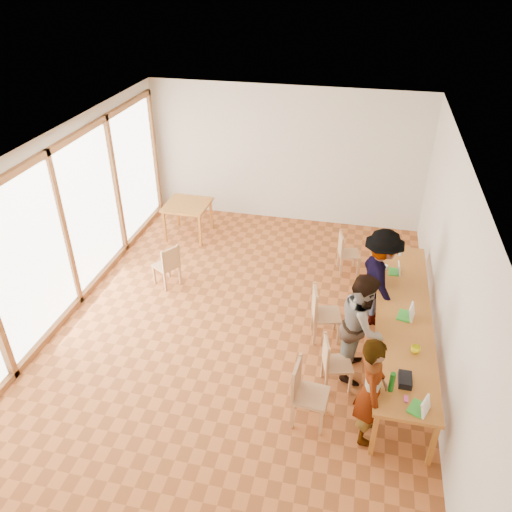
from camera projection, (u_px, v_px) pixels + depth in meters
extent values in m
plane|color=#AC5A29|center=(242.00, 325.00, 8.27)|extent=(8.00, 8.00, 0.00)
cube|color=beige|center=(286.00, 156.00, 10.80)|extent=(6.00, 0.10, 3.00)
cube|color=beige|center=(122.00, 486.00, 4.16)|extent=(6.00, 0.10, 3.00)
cube|color=beige|center=(449.00, 272.00, 6.92)|extent=(0.10, 8.00, 3.00)
cube|color=white|center=(62.00, 227.00, 8.04)|extent=(0.10, 8.00, 3.00)
cube|color=white|center=(238.00, 150.00, 6.68)|extent=(6.00, 8.00, 0.04)
cube|color=#B07027|center=(404.00, 315.00, 7.34)|extent=(0.80, 4.00, 0.05)
cube|color=#B07027|center=(374.00, 434.00, 5.99)|extent=(0.06, 0.06, 0.70)
cube|color=#B07027|center=(379.00, 265.00, 9.21)|extent=(0.06, 0.06, 0.70)
cube|color=#B07027|center=(433.00, 445.00, 5.86)|extent=(0.06, 0.06, 0.70)
cube|color=#B07027|center=(417.00, 269.00, 9.08)|extent=(0.06, 0.06, 0.70)
cube|color=#B07027|center=(187.00, 205.00, 10.51)|extent=(0.90, 0.90, 0.05)
cube|color=#B07027|center=(165.00, 227.00, 10.46)|extent=(0.05, 0.05, 0.70)
cube|color=#B07027|center=(178.00, 211.00, 11.10)|extent=(0.05, 0.05, 0.70)
cube|color=#B07027|center=(200.00, 231.00, 10.31)|extent=(0.05, 0.05, 0.70)
cube|color=#B07027|center=(211.00, 214.00, 10.96)|extent=(0.05, 0.05, 0.70)
cube|color=tan|center=(311.00, 396.00, 6.38)|extent=(0.47, 0.47, 0.04)
cube|color=tan|center=(296.00, 378.00, 6.30)|extent=(0.08, 0.44, 0.46)
cube|color=tan|center=(337.00, 364.00, 6.94)|extent=(0.47, 0.47, 0.04)
cube|color=tan|center=(326.00, 352.00, 6.82)|extent=(0.13, 0.39, 0.41)
cube|color=tan|center=(326.00, 315.00, 7.80)|extent=(0.51, 0.51, 0.04)
cube|color=tan|center=(315.00, 302.00, 7.67)|extent=(0.13, 0.43, 0.45)
cube|color=tan|center=(349.00, 254.00, 9.47)|extent=(0.46, 0.46, 0.04)
cube|color=tan|center=(341.00, 244.00, 9.35)|extent=(0.12, 0.38, 0.40)
cube|color=tan|center=(166.00, 265.00, 9.10)|extent=(0.53, 0.53, 0.04)
cube|color=tan|center=(171.00, 259.00, 8.88)|extent=(0.24, 0.35, 0.41)
imported|color=gray|center=(371.00, 391.00, 6.02)|extent=(0.40, 0.58, 1.56)
imported|color=gray|center=(362.00, 325.00, 6.98)|extent=(0.69, 0.85, 1.66)
imported|color=gray|center=(380.00, 278.00, 7.95)|extent=(0.96, 1.24, 1.70)
cube|color=green|center=(417.00, 408.00, 5.81)|extent=(0.26, 0.29, 0.03)
cube|color=white|center=(426.00, 406.00, 5.71)|extent=(0.16, 0.23, 0.20)
cube|color=green|center=(404.00, 316.00, 7.27)|extent=(0.24, 0.30, 0.03)
cube|color=white|center=(412.00, 312.00, 7.19)|extent=(0.13, 0.25, 0.22)
cube|color=green|center=(394.00, 272.00, 8.26)|extent=(0.16, 0.23, 0.02)
cube|color=white|center=(399.00, 268.00, 8.20)|extent=(0.07, 0.21, 0.19)
imported|color=#F9F40D|center=(416.00, 349.00, 6.60)|extent=(0.17, 0.17, 0.10)
cylinder|color=#13621A|center=(392.00, 382.00, 5.98)|extent=(0.07, 0.07, 0.28)
cylinder|color=silver|center=(400.00, 253.00, 8.71)|extent=(0.07, 0.07, 0.09)
cylinder|color=white|center=(386.00, 267.00, 8.36)|extent=(0.08, 0.08, 0.06)
cube|color=#D74295|center=(406.00, 399.00, 5.93)|extent=(0.05, 0.10, 0.01)
cube|color=black|center=(405.00, 380.00, 6.14)|extent=(0.16, 0.26, 0.09)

